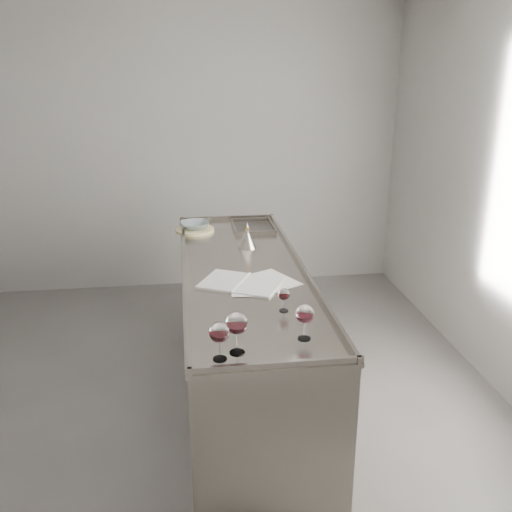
{
  "coord_description": "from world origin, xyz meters",
  "views": [
    {
      "loc": [
        0.13,
        -2.99,
        2.19
      ],
      "look_at": [
        0.58,
        0.33,
        1.02
      ],
      "focal_mm": 40.0,
      "sensor_mm": 36.0,
      "label": 1
    }
  ],
  "objects": [
    {
      "name": "room_shell",
      "position": [
        0.0,
        0.0,
        1.4
      ],
      "size": [
        4.54,
        5.04,
        2.84
      ],
      "color": "#55524F",
      "rests_on": "ground"
    },
    {
      "name": "counter",
      "position": [
        0.5,
        0.3,
        0.47
      ],
      "size": [
        0.77,
        2.42,
        0.97
      ],
      "color": "gray",
      "rests_on": "ground"
    },
    {
      "name": "wine_glass_left",
      "position": [
        0.27,
        -0.78,
        1.06
      ],
      "size": [
        0.09,
        0.09,
        0.18
      ],
      "rotation": [
        0.0,
        0.0,
        -0.16
      ],
      "color": "white",
      "rests_on": "counter"
    },
    {
      "name": "wine_glass_middle",
      "position": [
        0.35,
        -0.73,
        1.08
      ],
      "size": [
        0.1,
        0.1,
        0.2
      ],
      "rotation": [
        0.0,
        0.0,
        -0.16
      ],
      "color": "white",
      "rests_on": "counter"
    },
    {
      "name": "wine_glass_right",
      "position": [
        0.68,
        -0.64,
        1.06
      ],
      "size": [
        0.09,
        0.09,
        0.17
      ],
      "rotation": [
        0.0,
        0.0,
        -0.02
      ],
      "color": "white",
      "rests_on": "counter"
    },
    {
      "name": "wine_glass_small",
      "position": [
        0.64,
        -0.32,
        1.03
      ],
      "size": [
        0.06,
        0.06,
        0.13
      ],
      "rotation": [
        0.0,
        0.0,
        0.03
      ],
      "color": "white",
      "rests_on": "counter"
    },
    {
      "name": "notebook",
      "position": [
        0.46,
        0.08,
        0.95
      ],
      "size": [
        0.54,
        0.48,
        0.02
      ],
      "rotation": [
        0.0,
        0.0,
        -0.47
      ],
      "color": "silver",
      "rests_on": "counter"
    },
    {
      "name": "loose_paper_top",
      "position": [
        0.65,
        0.11,
        0.94
      ],
      "size": [
        0.35,
        0.39,
        0.0
      ],
      "primitive_type": "cube",
      "rotation": [
        0.0,
        0.0,
        0.49
      ],
      "color": "silver",
      "rests_on": "counter"
    },
    {
      "name": "loose_paper_under",
      "position": [
        0.5,
        0.04,
        0.94
      ],
      "size": [
        0.24,
        0.33,
        0.0
      ],
      "primitive_type": "cube",
      "rotation": [
        0.0,
        0.0,
        -0.05
      ],
      "color": "silver",
      "rests_on": "counter"
    },
    {
      "name": "trivet",
      "position": [
        0.23,
        1.2,
        0.95
      ],
      "size": [
        0.33,
        0.33,
        0.02
      ],
      "primitive_type": "cylinder",
      "rotation": [
        0.0,
        0.0,
        -0.13
      ],
      "color": "beige",
      "rests_on": "counter"
    },
    {
      "name": "ceramic_bowl",
      "position": [
        0.23,
        1.2,
        0.99
      ],
      "size": [
        0.24,
        0.24,
        0.05
      ],
      "primitive_type": "imported",
      "rotation": [
        0.0,
        0.0,
        0.15
      ],
      "color": "gray",
      "rests_on": "trivet"
    },
    {
      "name": "wine_funnel",
      "position": [
        0.57,
        0.74,
        1.0
      ],
      "size": [
        0.13,
        0.13,
        0.19
      ],
      "rotation": [
        0.0,
        0.0,
        0.17
      ],
      "color": "#A59B93",
      "rests_on": "counter"
    }
  ]
}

